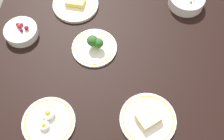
# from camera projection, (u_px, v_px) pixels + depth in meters

# --- Properties ---
(dining_table) EXTENTS (1.20, 1.16, 0.04)m
(dining_table) POSITION_uv_depth(u_px,v_px,m) (112.00, 74.00, 1.19)
(dining_table) COLOR black
(dining_table) RESTS_ON ground
(plate_broccoli) EXTENTS (0.20, 0.20, 0.08)m
(plate_broccoli) POSITION_uv_depth(u_px,v_px,m) (95.00, 46.00, 1.21)
(plate_broccoli) COLOR white
(plate_broccoli) RESTS_ON dining_table
(plate_sandwich) EXTENTS (0.22, 0.22, 0.04)m
(plate_sandwich) POSITION_uv_depth(u_px,v_px,m) (148.00, 119.00, 1.07)
(plate_sandwich) COLOR white
(plate_sandwich) RESTS_ON dining_table
(bowl_peas) EXTENTS (0.17, 0.17, 0.06)m
(bowl_peas) POSITION_uv_depth(u_px,v_px,m) (187.00, 0.00, 1.33)
(bowl_peas) COLOR white
(bowl_peas) RESTS_ON dining_table
(plate_cheese) EXTENTS (0.22, 0.22, 0.04)m
(plate_cheese) POSITION_uv_depth(u_px,v_px,m) (76.00, 4.00, 1.34)
(plate_cheese) COLOR white
(plate_cheese) RESTS_ON dining_table
(plate_eggs) EXTENTS (0.20, 0.20, 0.05)m
(plate_eggs) POSITION_uv_depth(u_px,v_px,m) (48.00, 121.00, 1.06)
(plate_eggs) COLOR white
(plate_eggs) RESTS_ON dining_table
(bowl_berries) EXTENTS (0.15, 0.15, 0.06)m
(bowl_berries) POSITION_uv_depth(u_px,v_px,m) (21.00, 31.00, 1.25)
(bowl_berries) COLOR white
(bowl_berries) RESTS_ON dining_table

